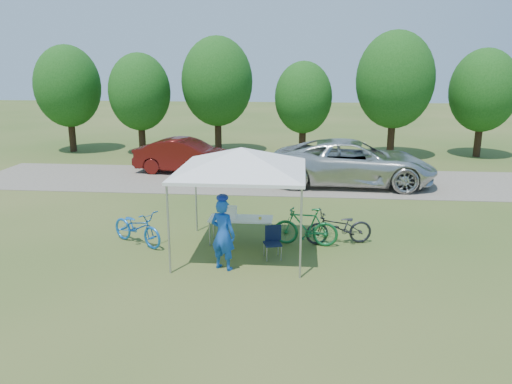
% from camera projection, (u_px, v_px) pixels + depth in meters
% --- Properties ---
extents(ground, '(100.00, 100.00, 0.00)m').
position_uv_depth(ground, '(242.00, 251.00, 12.91)').
color(ground, '#2D5119').
rests_on(ground, ground).
extents(gravel_strip, '(24.00, 5.00, 0.02)m').
position_uv_depth(gravel_strip, '(265.00, 180.00, 20.62)').
color(gravel_strip, gray).
rests_on(gravel_strip, ground).
extents(canopy, '(4.53, 4.53, 3.00)m').
position_uv_depth(canopy, '(241.00, 150.00, 12.24)').
color(canopy, '#A5A5AA').
rests_on(canopy, ground).
extents(treeline, '(24.89, 4.28, 6.30)m').
position_uv_depth(treeline, '(269.00, 87.00, 25.58)').
color(treeline, '#382314').
rests_on(treeline, ground).
extents(folding_table, '(1.70, 0.71, 0.70)m').
position_uv_depth(folding_table, '(241.00, 220.00, 13.39)').
color(folding_table, white).
rests_on(folding_table, ground).
extents(folding_chair, '(0.50, 0.52, 0.80)m').
position_uv_depth(folding_chair, '(273.00, 239.00, 12.45)').
color(folding_chair, black).
rests_on(folding_chair, ground).
extents(cooler, '(0.43, 0.29, 0.31)m').
position_uv_depth(cooler, '(229.00, 212.00, 13.37)').
color(cooler, white).
rests_on(cooler, folding_table).
extents(ice_cream_cup, '(0.08, 0.08, 0.06)m').
position_uv_depth(ice_cream_cup, '(260.00, 218.00, 13.28)').
color(ice_cream_cup, yellow).
rests_on(ice_cream_cup, folding_table).
extents(cyclist, '(0.74, 0.62, 1.71)m').
position_uv_depth(cyclist, '(223.00, 234.00, 11.63)').
color(cyclist, blue).
rests_on(cyclist, ground).
extents(bike_blue, '(1.87, 1.49, 0.95)m').
position_uv_depth(bike_blue, '(137.00, 227.00, 13.33)').
color(bike_blue, blue).
rests_on(bike_blue, ground).
extents(bike_green, '(1.76, 0.65, 1.04)m').
position_uv_depth(bike_green, '(306.00, 227.00, 13.24)').
color(bike_green, '#166733').
rests_on(bike_green, ground).
extents(bike_dark, '(1.89, 0.99, 0.95)m').
position_uv_depth(bike_dark, '(339.00, 227.00, 13.34)').
color(bike_dark, black).
rests_on(bike_dark, ground).
extents(minivan, '(6.47, 3.16, 1.77)m').
position_uv_depth(minivan, '(353.00, 162.00, 19.75)').
color(minivan, silver).
rests_on(minivan, gravel_strip).
extents(sedan, '(4.71, 2.19, 1.50)m').
position_uv_depth(sedan, '(187.00, 156.00, 21.88)').
color(sedan, '#54110E').
rests_on(sedan, gravel_strip).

